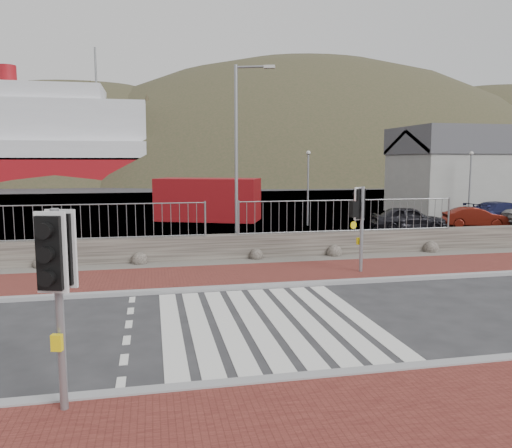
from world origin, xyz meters
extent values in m
plane|color=#28282B|center=(0.00, 0.00, 0.00)|extent=(220.00, 220.00, 0.00)
cube|color=maroon|center=(0.00, -5.00, 0.04)|extent=(40.00, 4.00, 0.08)
cube|color=maroon|center=(0.00, 4.50, 0.04)|extent=(40.00, 3.00, 0.08)
cube|color=gray|center=(0.00, -3.00, 0.05)|extent=(40.00, 0.25, 0.12)
cube|color=gray|center=(0.00, 3.00, 0.05)|extent=(40.00, 0.25, 0.12)
cube|color=silver|center=(-2.10, 0.00, 0.01)|extent=(0.42, 5.60, 0.01)
cube|color=silver|center=(-1.50, 0.00, 0.01)|extent=(0.42, 5.60, 0.01)
cube|color=silver|center=(-0.90, 0.00, 0.01)|extent=(0.42, 5.60, 0.01)
cube|color=silver|center=(-0.30, 0.00, 0.01)|extent=(0.42, 5.60, 0.01)
cube|color=silver|center=(0.30, 0.00, 0.01)|extent=(0.42, 5.60, 0.01)
cube|color=silver|center=(0.90, 0.00, 0.01)|extent=(0.42, 5.60, 0.01)
cube|color=silver|center=(1.50, 0.00, 0.01)|extent=(0.42, 5.60, 0.01)
cube|color=silver|center=(2.10, 0.00, 0.01)|extent=(0.42, 5.60, 0.01)
cube|color=#59544C|center=(0.00, 6.50, 0.03)|extent=(40.00, 1.50, 0.06)
cube|color=#403A35|center=(0.00, 7.30, 0.45)|extent=(40.00, 0.60, 0.90)
cylinder|color=gray|center=(-4.80, 7.15, 2.10)|extent=(8.40, 0.04, 0.04)
cylinder|color=gray|center=(-0.60, 7.15, 1.50)|extent=(0.07, 0.07, 1.20)
cylinder|color=gray|center=(4.80, 7.15, 2.10)|extent=(8.40, 0.04, 0.04)
cylinder|color=gray|center=(0.60, 7.15, 1.50)|extent=(0.07, 0.07, 1.20)
cylinder|color=gray|center=(9.00, 7.15, 1.50)|extent=(0.07, 0.07, 1.20)
cube|color=#4C4C4F|center=(0.00, 27.90, 0.00)|extent=(120.00, 40.00, 0.50)
cube|color=#3F4C54|center=(0.00, 62.90, 0.00)|extent=(220.00, 50.00, 0.05)
cube|color=silver|center=(-18.00, 67.90, 9.00)|extent=(30.00, 12.00, 6.00)
cube|color=silver|center=(-18.00, 67.90, 13.00)|extent=(18.00, 10.00, 2.50)
cylinder|color=maroon|center=(-22.00, 67.90, 15.50)|extent=(2.40, 2.40, 3.00)
cylinder|color=gray|center=(-10.00, 67.90, 17.00)|extent=(0.30, 0.30, 6.00)
cube|color=#9E9E99|center=(20.00, 19.90, 2.00)|extent=(12.00, 6.00, 4.00)
cube|color=#4C4C51|center=(20.00, 19.90, 4.90)|extent=(12.20, 6.20, 1.80)
ellipsoid|color=#313520|center=(-15.00, 87.90, -20.00)|extent=(106.40, 68.40, 76.00)
ellipsoid|color=#313520|center=(30.00, 87.90, -26.00)|extent=(140.00, 90.00, 100.00)
ellipsoid|color=#313520|center=(75.00, 87.90, -20.00)|extent=(112.00, 72.00, 80.00)
cylinder|color=gray|center=(-3.72, -3.33, 1.46)|extent=(0.11, 0.11, 2.92)
cube|color=yellow|center=(-3.72, -3.33, 1.10)|extent=(0.16, 0.12, 0.23)
cube|color=black|center=(-3.72, -3.33, 2.35)|extent=(0.47, 0.36, 1.10)
sphere|color=red|center=(-3.72, -3.33, 2.66)|extent=(0.16, 0.16, 0.16)
cylinder|color=gray|center=(3.99, 4.09, 1.38)|extent=(0.11, 0.11, 2.77)
cube|color=yellow|center=(3.99, 4.09, 1.04)|extent=(0.16, 0.12, 0.22)
cube|color=black|center=(3.99, 4.09, 2.22)|extent=(0.45, 0.35, 1.04)
sphere|color=#0CE53F|center=(3.99, 4.09, 1.93)|extent=(0.15, 0.15, 0.15)
cube|color=black|center=(3.67, 3.98, 2.08)|extent=(0.26, 0.22, 0.49)
cylinder|color=gray|center=(0.69, 8.10, 3.52)|extent=(0.12, 0.12, 7.04)
cylinder|color=gray|center=(1.27, 7.89, 6.95)|extent=(1.19, 0.49, 0.08)
cube|color=beige|center=(1.85, 7.68, 6.94)|extent=(0.44, 0.32, 0.11)
cube|color=maroon|center=(0.88, 19.53, 1.26)|extent=(6.56, 4.61, 2.52)
imported|color=black|center=(10.42, 12.81, 0.63)|extent=(3.91, 2.16, 1.26)
imported|color=#63160E|center=(14.64, 13.34, 0.54)|extent=(3.47, 2.04, 1.08)
imported|color=#12153A|center=(16.81, 14.05, 0.65)|extent=(4.83, 2.95, 1.31)
camera|label=1|loc=(-2.43, -10.40, 3.55)|focal=35.00mm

